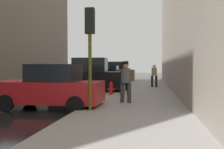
# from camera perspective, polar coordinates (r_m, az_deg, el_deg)

# --- Properties ---
(ground_plane) EXTENTS (120.00, 120.00, 0.00)m
(ground_plane) POSITION_cam_1_polar(r_m,az_deg,el_deg) (13.01, -21.99, -5.81)
(ground_plane) COLOR black
(sidewalk) EXTENTS (4.00, 40.00, 0.15)m
(sidewalk) POSITION_cam_1_polar(r_m,az_deg,el_deg) (11.21, 5.59, -6.51)
(sidewalk) COLOR gray
(sidewalk) RESTS_ON ground_plane
(parked_red_hatchback) EXTENTS (4.23, 2.11, 1.79)m
(parked_red_hatchback) POSITION_cam_1_polar(r_m,az_deg,el_deg) (10.34, -13.81, -2.93)
(parked_red_hatchback) COLOR #B2191E
(parked_red_hatchback) RESTS_ON ground_plane
(parked_black_suv) EXTENTS (4.67, 2.20, 2.25)m
(parked_black_suv) POSITION_cam_1_polar(r_m,az_deg,el_deg) (16.10, -5.49, -0.56)
(parked_black_suv) COLOR black
(parked_black_suv) RESTS_ON ground_plane
(parked_blue_sedan) EXTENTS (4.23, 2.12, 1.79)m
(parked_blue_sedan) POSITION_cam_1_polar(r_m,az_deg,el_deg) (22.19, -1.53, -0.39)
(parked_blue_sedan) COLOR navy
(parked_blue_sedan) RESTS_ON ground_plane
(parked_bronze_suv) EXTENTS (4.61, 2.09, 2.25)m
(parked_bronze_suv) POSITION_cam_1_polar(r_m,az_deg,el_deg) (27.75, 0.56, 0.43)
(parked_bronze_suv) COLOR brown
(parked_bronze_suv) RESTS_ON ground_plane
(fire_hydrant) EXTENTS (0.42, 0.22, 0.70)m
(fire_hydrant) POSITION_cam_1_polar(r_m,az_deg,el_deg) (13.86, -0.23, -3.15)
(fire_hydrant) COLOR red
(fire_hydrant) RESTS_ON sidewalk
(traffic_light) EXTENTS (0.32, 0.32, 3.60)m
(traffic_light) POSITION_cam_1_polar(r_m,az_deg,el_deg) (8.91, -5.06, 8.67)
(traffic_light) COLOR #514C0F
(traffic_light) RESTS_ON sidewalk
(pedestrian_with_fedora) EXTENTS (0.53, 0.48, 1.78)m
(pedestrian_with_fedora) POSITION_cam_1_polar(r_m,az_deg,el_deg) (16.52, 2.84, -0.14)
(pedestrian_with_fedora) COLOR black
(pedestrian_with_fedora) RESTS_ON sidewalk
(pedestrian_with_beanie) EXTENTS (0.53, 0.50, 1.78)m
(pedestrian_with_beanie) POSITION_cam_1_polar(r_m,az_deg,el_deg) (10.71, 3.16, -1.18)
(pedestrian_with_beanie) COLOR #333338
(pedestrian_with_beanie) RESTS_ON sidewalk
(pedestrian_in_red_jacket) EXTENTS (0.53, 0.50, 1.71)m
(pedestrian_in_red_jacket) POSITION_cam_1_polar(r_m,az_deg,el_deg) (13.53, 3.10, -0.70)
(pedestrian_in_red_jacket) COLOR black
(pedestrian_in_red_jacket) RESTS_ON sidewalk
(pedestrian_in_tan_coat) EXTENTS (0.53, 0.49, 1.71)m
(pedestrian_in_tan_coat) POSITION_cam_1_polar(r_m,az_deg,el_deg) (19.26, 9.62, 0.02)
(pedestrian_in_tan_coat) COLOR black
(pedestrian_in_tan_coat) RESTS_ON sidewalk
(rolling_suitcase) EXTENTS (0.46, 0.62, 1.04)m
(rolling_suitcase) POSITION_cam_1_polar(r_m,az_deg,el_deg) (15.86, 0.68, -2.55)
(rolling_suitcase) COLOR #591414
(rolling_suitcase) RESTS_ON sidewalk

